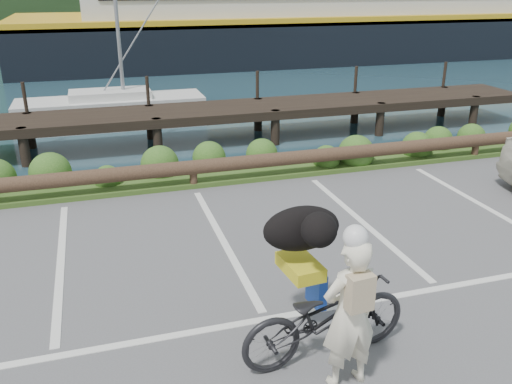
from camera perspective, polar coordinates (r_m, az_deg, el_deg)
ground at (r=7.52m, az=0.13°, el=-11.61°), size 72.00×72.00×0.00m
harbor_backdrop at (r=84.68m, az=-16.11°, el=17.88°), size 170.00×160.00×30.00m
vegetation_strip at (r=12.17m, az=-7.18°, el=1.82°), size 34.00×1.60×0.10m
log_rail at (r=11.54m, az=-6.55°, el=0.48°), size 32.00×0.30×0.60m
bicycle at (r=6.36m, az=7.33°, el=-12.85°), size 2.11×0.91×1.08m
cyclist at (r=5.84m, az=9.83°, el=-12.56°), size 0.67×0.48×1.74m
dog at (r=6.45m, az=4.81°, el=-3.84°), size 0.56×0.99×0.55m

